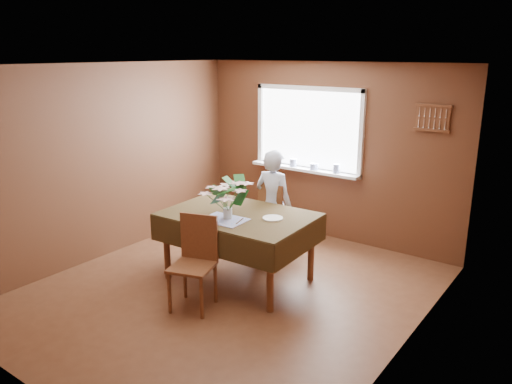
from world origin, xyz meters
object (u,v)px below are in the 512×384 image
Objects in this scene: chair_near at (195,258)px; flower_bouquet at (227,194)px; dining_table at (238,222)px; seated_woman at (274,205)px; chair_far at (276,216)px.

chair_near is 1.92× the size of flower_bouquet.
flower_bouquet is at bearing -88.38° from dining_table.
chair_near is at bearing 91.59° from seated_woman.
flower_bouquet is at bearing 104.98° from chair_far.
chair_far is 1.62m from chair_near.
seated_woman is (-0.04, 1.53, 0.19)m from chair_near.
dining_table is at bearing 92.36° from seated_woman.
seated_woman is (0.02, -0.09, 0.18)m from chair_far.
seated_woman is (-0.03, 0.78, 0.00)m from dining_table.
flower_bouquet is (0.01, -0.21, 0.39)m from dining_table.
chair_far is 1.22m from flower_bouquet.
dining_table is at bearing 73.07° from chair_near.
chair_near is at bearing -90.39° from flower_bouquet.
chair_near is 0.68× the size of seated_woman.
flower_bouquet is (0.00, 0.54, 0.57)m from chair_near.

